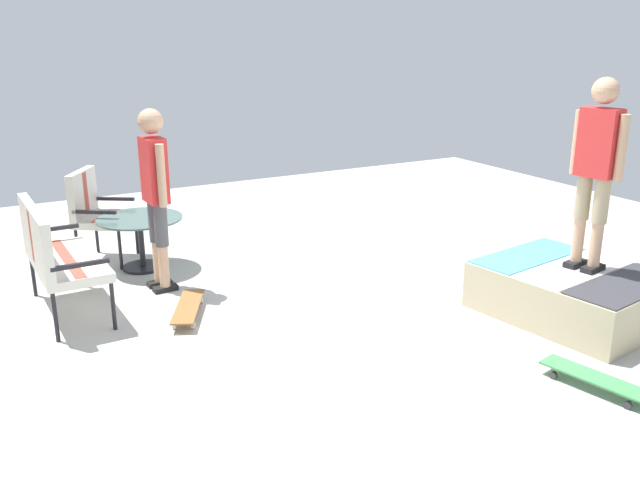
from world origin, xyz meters
TOP-DOWN VIEW (x-y plane):
  - ground_plane at (0.00, 0.00)m, footprint 12.00×12.00m
  - skate_ramp at (-0.70, -1.82)m, footprint 1.72×2.01m
  - patio_bench at (1.54, 2.27)m, footprint 1.26×0.58m
  - patio_chair_near_house at (2.91, 1.64)m, footprint 0.82×0.80m
  - patio_table at (2.41, 1.28)m, footprint 0.90×0.90m
  - person_watching at (1.73, 1.27)m, footprint 0.48×0.26m
  - person_skater at (-0.74, -1.86)m, footprint 0.47×0.29m
  - skateboard_by_bench at (0.95, 1.26)m, footprint 0.81×0.54m
  - skateboard_spare at (-1.73, -0.89)m, footprint 0.82×0.37m

SIDE VIEW (x-z plane):
  - ground_plane at x=0.00m, z-range -0.10..0.00m
  - skateboard_by_bench at x=0.95m, z-range 0.03..0.14m
  - skateboard_spare at x=-1.73m, z-range 0.03..0.14m
  - skate_ramp at x=-0.70m, z-range 0.00..0.44m
  - patio_table at x=2.41m, z-range 0.12..0.69m
  - patio_chair_near_house at x=2.91m, z-range 0.10..1.12m
  - patio_bench at x=1.54m, z-range 0.11..1.13m
  - person_watching at x=1.73m, z-range 0.16..1.94m
  - person_skater at x=-0.74m, z-range 0.58..2.24m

